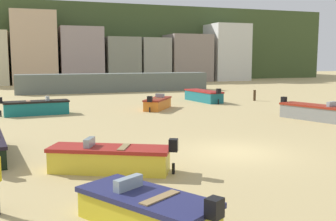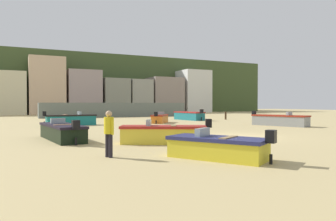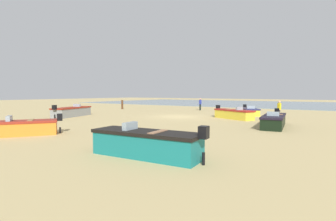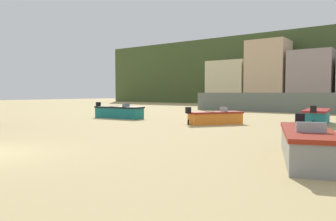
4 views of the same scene
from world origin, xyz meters
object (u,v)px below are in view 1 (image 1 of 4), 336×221
at_px(boat_grey_2, 318,113).
at_px(boat_orange_5, 158,103).
at_px(mooring_post_mid_beach, 255,95).
at_px(boat_teal_6, 203,96).
at_px(boat_teal_3, 36,108).
at_px(boat_yellow_4, 110,159).
at_px(boat_yellow_0, 147,209).

xyz_separation_m(boat_grey_2, boat_orange_5, (-7.52, 8.28, -0.05)).
xyz_separation_m(boat_grey_2, mooring_post_mid_beach, (2.31, 11.03, -0.00)).
xyz_separation_m(boat_teal_6, mooring_post_mid_beach, (4.52, -0.91, -0.02)).
bearing_deg(boat_grey_2, boat_teal_6, -98.74).
bearing_deg(boat_teal_3, boat_yellow_4, 2.68).
bearing_deg(boat_teal_6, mooring_post_mid_beach, -18.45).
bearing_deg(boat_teal_3, boat_yellow_0, 0.71).
bearing_deg(boat_yellow_0, mooring_post_mid_beach, 22.33).
xyz_separation_m(boat_yellow_0, boat_yellow_4, (0.04, 4.52, 0.05)).
distance_m(boat_teal_3, boat_orange_5, 8.49).
bearing_deg(boat_orange_5, boat_yellow_4, -78.69).
distance_m(boat_grey_2, mooring_post_mid_beach, 11.27).
distance_m(boat_yellow_0, mooring_post_mid_beach, 27.62).
relative_size(boat_yellow_0, boat_orange_5, 0.99).
distance_m(boat_grey_2, boat_yellow_4, 15.48).
height_order(boat_yellow_0, boat_teal_3, boat_teal_3).
bearing_deg(boat_yellow_0, boat_orange_5, 40.21).
bearing_deg(boat_yellow_4, mooring_post_mid_beach, -16.05).
xyz_separation_m(boat_teal_3, boat_yellow_4, (2.08, -14.82, -0.05)).
distance_m(boat_yellow_0, boat_orange_5, 20.59).
xyz_separation_m(boat_yellow_0, mooring_post_mid_beach, (16.28, 22.31, 0.09)).
xyz_separation_m(boat_grey_2, boat_teal_3, (-16.02, 8.07, 0.01)).
height_order(boat_yellow_4, boat_teal_6, boat_teal_6).
bearing_deg(boat_yellow_4, boat_orange_5, 3.26).
height_order(boat_grey_2, mooring_post_mid_beach, boat_grey_2).
relative_size(boat_yellow_4, boat_teal_6, 0.86).
xyz_separation_m(boat_yellow_0, boat_teal_6, (11.76, 23.22, 0.10)).
bearing_deg(boat_teal_6, boat_teal_3, -171.47).
relative_size(boat_yellow_0, boat_yellow_4, 0.85).
xyz_separation_m(boat_orange_5, boat_teal_6, (5.32, 3.66, 0.06)).
bearing_deg(boat_orange_5, boat_teal_6, 68.92).
bearing_deg(mooring_post_mid_beach, boat_yellow_0, -126.12).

